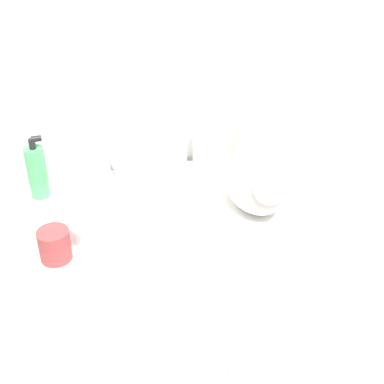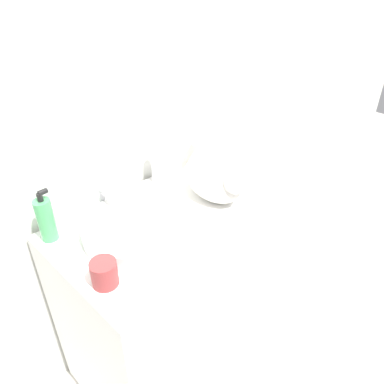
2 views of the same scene
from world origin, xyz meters
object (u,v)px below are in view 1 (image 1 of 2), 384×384
object	(u,v)px
soap_bottle	(37,171)
cup	(55,245)
cat	(255,184)
spray_bottle	(201,141)

from	to	relation	value
soap_bottle	cup	world-z (taller)	soap_bottle
cat	soap_bottle	distance (m)	0.65
cat	cup	world-z (taller)	cat
cat	spray_bottle	world-z (taller)	cat
spray_bottle	cup	bearing A→B (deg)	-146.35
cat	soap_bottle	size ratio (longest dim) A/B	1.75
cup	cat	bearing A→B (deg)	6.32
soap_bottle	spray_bottle	distance (m)	0.52
cat	cup	xyz separation A→B (m)	(-0.58, -0.06, -0.04)
soap_bottle	cup	bearing A→B (deg)	-86.98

